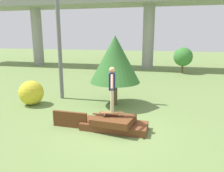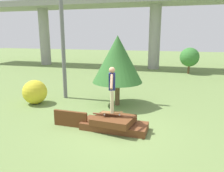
# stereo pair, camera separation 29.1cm
# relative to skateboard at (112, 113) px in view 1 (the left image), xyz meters

# --- Properties ---
(ground_plane) EXTENTS (80.00, 80.00, 0.00)m
(ground_plane) POSITION_rel_skateboard_xyz_m (0.08, 0.02, -0.63)
(ground_plane) COLOR olive
(scrap_pile) EXTENTS (2.37, 1.26, 0.56)m
(scrap_pile) POSITION_rel_skateboard_xyz_m (0.07, -0.01, -0.41)
(scrap_pile) COLOR brown
(scrap_pile) RESTS_ON ground_plane
(scrap_plank_loose) EXTENTS (1.31, 0.14, 0.59)m
(scrap_plank_loose) POSITION_rel_skateboard_xyz_m (-1.53, -0.18, -0.34)
(scrap_plank_loose) COLOR #5B3319
(scrap_plank_loose) RESTS_ON ground_plane
(skateboard) EXTENTS (0.78, 0.36, 0.09)m
(skateboard) POSITION_rel_skateboard_xyz_m (0.00, 0.00, 0.00)
(skateboard) COLOR brown
(skateboard) RESTS_ON scrap_pile
(skater) EXTENTS (0.34, 1.11, 1.60)m
(skater) POSITION_rel_skateboard_xyz_m (0.00, 0.00, 0.94)
(skater) COLOR #C6B78E
(skater) RESTS_ON skateboard
(highway_overpass) EXTENTS (44.00, 3.97, 6.71)m
(highway_overpass) POSITION_rel_skateboard_xyz_m (0.08, 14.94, 5.19)
(highway_overpass) COLOR gray
(highway_overpass) RESTS_ON ground_plane
(utility_pole) EXTENTS (1.30, 0.20, 8.12)m
(utility_pole) POSITION_rel_skateboard_xyz_m (-3.51, 3.23, 3.56)
(utility_pole) COLOR slate
(utility_pole) RESTS_ON ground_plane
(tree_behind_left) EXTENTS (2.35, 2.35, 3.29)m
(tree_behind_left) POSITION_rel_skateboard_xyz_m (-0.52, 2.78, 1.57)
(tree_behind_left) COLOR brown
(tree_behind_left) RESTS_ON ground_plane
(tree_behind_right) EXTENTS (1.62, 1.62, 2.25)m
(tree_behind_right) POSITION_rel_skateboard_xyz_m (3.29, 12.88, 0.80)
(tree_behind_right) COLOR brown
(tree_behind_right) RESTS_ON ground_plane
(bush_yellow_flowering) EXTENTS (1.17, 1.17, 1.17)m
(bush_yellow_flowering) POSITION_rel_skateboard_xyz_m (-4.44, 1.88, -0.04)
(bush_yellow_flowering) COLOR gold
(bush_yellow_flowering) RESTS_ON ground_plane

